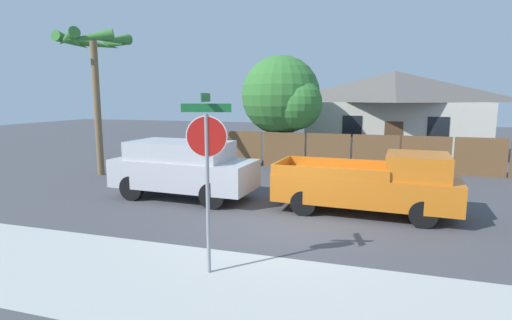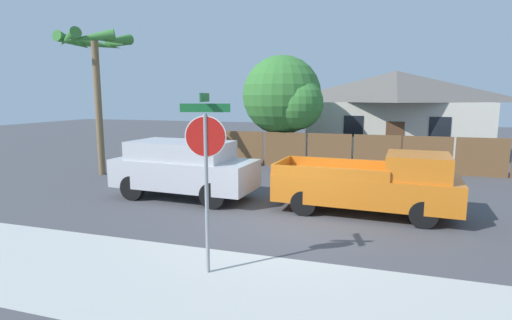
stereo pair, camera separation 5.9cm
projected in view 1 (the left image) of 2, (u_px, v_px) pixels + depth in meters
ground_plane at (285, 226)px, 10.11m from camera, size 80.00×80.00×0.00m
sidewalk_strip at (236, 291)px, 6.71m from camera, size 36.00×3.20×0.01m
wooden_fence at (375, 153)px, 17.54m from camera, size 14.57×0.12×1.70m
house at (393, 111)px, 23.18m from camera, size 10.01×6.59×4.72m
oak_tree at (284, 97)px, 19.30m from camera, size 4.03×3.83×5.24m
palm_tree at (94, 53)px, 16.06m from camera, size 2.86×3.07×5.81m
red_suv at (183, 167)px, 12.78m from camera, size 4.65×2.12×1.84m
orange_pickup at (372, 184)px, 11.07m from camera, size 5.02×2.15×1.74m
stop_sign at (207, 153)px, 7.09m from camera, size 0.87×0.78×3.30m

